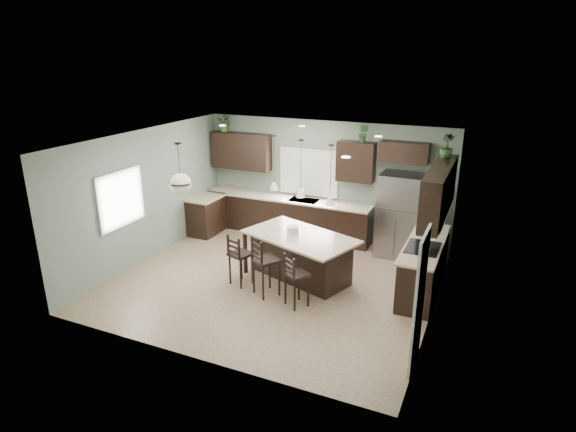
# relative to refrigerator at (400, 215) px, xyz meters

# --- Properties ---
(ground) EXTENTS (6.00, 6.00, 0.00)m
(ground) POSITION_rel_refrigerator_xyz_m (-1.92, -2.28, -0.93)
(ground) COLOR #9E8466
(ground) RESTS_ON ground
(pantry_door) EXTENTS (0.04, 0.82, 2.04)m
(pantry_door) POSITION_rel_refrigerator_xyz_m (1.06, -3.83, 0.09)
(pantry_door) COLOR white
(pantry_door) RESTS_ON ground
(window_back) EXTENTS (1.35, 0.02, 1.00)m
(window_back) POSITION_rel_refrigerator_xyz_m (-2.32, 0.45, 0.62)
(window_back) COLOR white
(window_back) RESTS_ON room_shell
(window_left) EXTENTS (0.02, 1.10, 1.00)m
(window_left) POSITION_rel_refrigerator_xyz_m (-4.90, -3.08, 0.62)
(window_left) COLOR white
(window_left) RESTS_ON room_shell
(left_return_cabs) EXTENTS (0.60, 0.90, 0.90)m
(left_return_cabs) POSITION_rel_refrigerator_xyz_m (-4.62, -0.58, -0.48)
(left_return_cabs) COLOR black
(left_return_cabs) RESTS_ON ground
(left_return_countertop) EXTENTS (0.66, 0.96, 0.04)m
(left_return_countertop) POSITION_rel_refrigerator_xyz_m (-4.60, -0.58, -0.01)
(left_return_countertop) COLOR beige
(left_return_countertop) RESTS_ON left_return_cabs
(back_lower_cabs) EXTENTS (4.20, 0.60, 0.90)m
(back_lower_cabs) POSITION_rel_refrigerator_xyz_m (-2.77, 0.17, -0.48)
(back_lower_cabs) COLOR black
(back_lower_cabs) RESTS_ON ground
(back_countertop) EXTENTS (4.20, 0.66, 0.04)m
(back_countertop) POSITION_rel_refrigerator_xyz_m (-2.77, 0.15, -0.01)
(back_countertop) COLOR beige
(back_countertop) RESTS_ON back_lower_cabs
(sink_inset) EXTENTS (0.70, 0.45, 0.01)m
(sink_inset) POSITION_rel_refrigerator_xyz_m (-2.32, 0.15, 0.01)
(sink_inset) COLOR gray
(sink_inset) RESTS_ON back_countertop
(faucet) EXTENTS (0.02, 0.02, 0.28)m
(faucet) POSITION_rel_refrigerator_xyz_m (-2.32, 0.12, 0.16)
(faucet) COLOR silver
(faucet) RESTS_ON back_countertop
(back_upper_left) EXTENTS (1.55, 0.34, 0.90)m
(back_upper_left) POSITION_rel_refrigerator_xyz_m (-4.07, 0.30, 1.02)
(back_upper_left) COLOR black
(back_upper_left) RESTS_ON room_shell
(back_upper_right) EXTENTS (0.85, 0.34, 0.90)m
(back_upper_right) POSITION_rel_refrigerator_xyz_m (-1.12, 0.30, 1.02)
(back_upper_right) COLOR black
(back_upper_right) RESTS_ON room_shell
(fridge_header) EXTENTS (1.05, 0.34, 0.45)m
(fridge_header) POSITION_rel_refrigerator_xyz_m (-0.07, 0.30, 1.32)
(fridge_header) COLOR black
(fridge_header) RESTS_ON room_shell
(right_lower_cabs) EXTENTS (0.60, 2.35, 0.90)m
(right_lower_cabs) POSITION_rel_refrigerator_xyz_m (0.78, -1.41, -0.48)
(right_lower_cabs) COLOR black
(right_lower_cabs) RESTS_ON ground
(right_countertop) EXTENTS (0.66, 2.35, 0.04)m
(right_countertop) POSITION_rel_refrigerator_xyz_m (0.76, -1.41, -0.01)
(right_countertop) COLOR beige
(right_countertop) RESTS_ON right_lower_cabs
(cooktop) EXTENTS (0.58, 0.75, 0.02)m
(cooktop) POSITION_rel_refrigerator_xyz_m (0.76, -1.68, 0.02)
(cooktop) COLOR black
(cooktop) RESTS_ON right_countertop
(wall_oven_front) EXTENTS (0.01, 0.72, 0.60)m
(wall_oven_front) POSITION_rel_refrigerator_xyz_m (0.48, -1.68, -0.48)
(wall_oven_front) COLOR gray
(wall_oven_front) RESTS_ON right_lower_cabs
(right_upper_cabs) EXTENTS (0.34, 2.35, 0.90)m
(right_upper_cabs) POSITION_rel_refrigerator_xyz_m (0.91, -1.41, 1.02)
(right_upper_cabs) COLOR black
(right_upper_cabs) RESTS_ON room_shell
(microwave) EXTENTS (0.40, 0.75, 0.40)m
(microwave) POSITION_rel_refrigerator_xyz_m (0.86, -1.68, 0.62)
(microwave) COLOR gray
(microwave) RESTS_ON right_upper_cabs
(refrigerator) EXTENTS (0.90, 0.74, 1.85)m
(refrigerator) POSITION_rel_refrigerator_xyz_m (0.00, 0.00, 0.00)
(refrigerator) COLOR gray
(refrigerator) RESTS_ON ground
(kitchen_island) EXTENTS (2.43, 1.86, 0.92)m
(kitchen_island) POSITION_rel_refrigerator_xyz_m (-1.51, -1.99, -0.46)
(kitchen_island) COLOR black
(kitchen_island) RESTS_ON ground
(serving_dish) EXTENTS (0.24, 0.24, 0.14)m
(serving_dish) POSITION_rel_refrigerator_xyz_m (-1.70, -1.92, 0.07)
(serving_dish) COLOR silver
(serving_dish) RESTS_ON kitchen_island
(bar_stool_left) EXTENTS (0.48, 0.48, 1.03)m
(bar_stool_left) POSITION_rel_refrigerator_xyz_m (-2.47, -2.65, -0.41)
(bar_stool_left) COLOR black
(bar_stool_left) RESTS_ON ground
(bar_stool_center) EXTENTS (0.59, 0.59, 1.15)m
(bar_stool_center) POSITION_rel_refrigerator_xyz_m (-1.83, -2.83, -0.35)
(bar_stool_center) COLOR black
(bar_stool_center) RESTS_ON ground
(bar_stool_right) EXTENTS (0.51, 0.51, 1.00)m
(bar_stool_right) POSITION_rel_refrigerator_xyz_m (-1.15, -2.98, -0.42)
(bar_stool_right) COLOR black
(bar_stool_right) RESTS_ON ground
(pendant_left) EXTENTS (0.17, 0.17, 1.10)m
(pendant_left) POSITION_rel_refrigerator_xyz_m (-2.17, -1.76, 1.32)
(pendant_left) COLOR silver
(pendant_left) RESTS_ON room_shell
(pendant_center) EXTENTS (0.17, 0.17, 1.10)m
(pendant_center) POSITION_rel_refrigerator_xyz_m (-1.51, -1.99, 1.32)
(pendant_center) COLOR silver
(pendant_center) RESTS_ON room_shell
(pendant_right) EXTENTS (0.17, 0.17, 1.10)m
(pendant_right) POSITION_rel_refrigerator_xyz_m (-0.85, -2.22, 1.32)
(pendant_right) COLOR white
(pendant_right) RESTS_ON room_shell
(chandelier) EXTENTS (0.43, 0.43, 0.94)m
(chandelier) POSITION_rel_refrigerator_xyz_m (-3.36, -3.17, 1.40)
(chandelier) COLOR beige
(chandelier) RESTS_ON room_shell
(plant_back_left) EXTENTS (0.46, 0.42, 0.44)m
(plant_back_left) POSITION_rel_refrigerator_xyz_m (-4.49, 0.27, 1.70)
(plant_back_left) COLOR #385826
(plant_back_left) RESTS_ON back_upper_left
(plant_back_right) EXTENTS (0.26, 0.23, 0.41)m
(plant_back_right) POSITION_rel_refrigerator_xyz_m (-0.97, 0.27, 1.68)
(plant_back_right) COLOR #285224
(plant_back_right) RESTS_ON back_upper_right
(plant_right_wall) EXTENTS (0.32, 0.32, 0.44)m
(plant_right_wall) POSITION_rel_refrigerator_xyz_m (0.88, -0.64, 1.70)
(plant_right_wall) COLOR #2A4D22
(plant_right_wall) RESTS_ON right_upper_cabs
(room_shell) EXTENTS (6.00, 6.00, 6.00)m
(room_shell) POSITION_rel_refrigerator_xyz_m (-1.92, -2.28, 0.77)
(room_shell) COLOR slate
(room_shell) RESTS_ON ground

